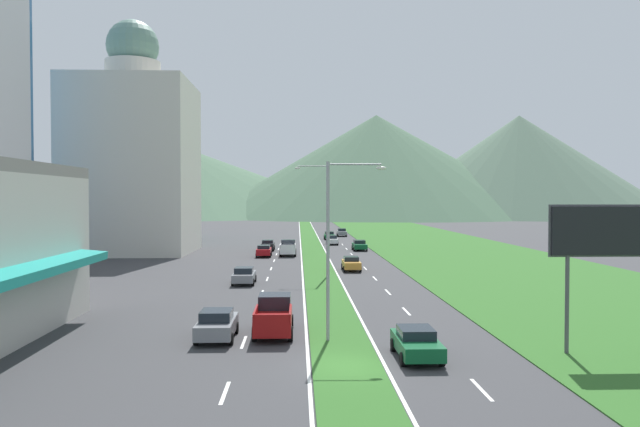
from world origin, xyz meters
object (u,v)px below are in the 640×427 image
at_px(billboard_roadside, 608,238).
at_px(car_4, 332,240).
at_px(car_6, 268,245).
at_px(car_5, 359,245).
at_px(car_0, 244,275).
at_px(car_3, 351,263).
at_px(pickup_truck_1, 288,248).
at_px(car_7, 342,232).
at_px(pickup_truck_0, 274,316).
at_px(car_1, 217,324).
at_px(street_lamp_near, 334,238).
at_px(street_lamp_mid, 324,213).
at_px(car_9, 264,251).
at_px(car_8, 416,343).
at_px(car_2, 329,235).

height_order(billboard_roadside, car_4, billboard_roadside).
bearing_deg(car_6, car_5, -90.90).
bearing_deg(car_0, car_3, -47.79).
distance_m(car_5, car_6, 13.35).
bearing_deg(pickup_truck_1, car_0, 172.47).
xyz_separation_m(car_0, car_4, (10.41, 44.49, -0.00)).
distance_m(car_7, pickup_truck_1, 40.29).
height_order(pickup_truck_0, pickup_truck_1, same).
bearing_deg(car_6, car_1, 179.95).
bearing_deg(street_lamp_near, car_5, 82.70).
bearing_deg(car_1, car_7, -8.69).
relative_size(car_1, car_4, 1.05).
height_order(car_1, pickup_truck_1, pickup_truck_1).
distance_m(street_lamp_mid, car_9, 22.06).
relative_size(street_lamp_mid, car_1, 2.52).
height_order(street_lamp_near, car_0, street_lamp_near).
relative_size(street_lamp_near, car_8, 2.21).
bearing_deg(car_3, car_0, -47.79).
bearing_deg(car_9, car_6, -0.35).
bearing_deg(car_6, car_3, -157.78).
relative_size(billboard_roadside, car_1, 1.70).
relative_size(car_1, car_8, 0.99).
distance_m(car_5, car_7, 31.80).
bearing_deg(street_lamp_near, car_9, 97.83).
xyz_separation_m(pickup_truck_0, pickup_truck_1, (0.08, 45.87, 0.00)).
bearing_deg(car_1, car_6, -0.05).
bearing_deg(car_9, billboard_roadside, -158.40).
bearing_deg(street_lamp_mid, street_lamp_near, -91.36).
relative_size(car_1, car_5, 0.93).
bearing_deg(car_2, car_3, -0.26).
xyz_separation_m(billboard_roadside, car_8, (-9.47, -0.37, -4.94)).
xyz_separation_m(street_lamp_near, pickup_truck_1, (-3.23, 47.88, -4.55)).
height_order(street_lamp_near, car_7, street_lamp_near).
distance_m(street_lamp_near, street_lamp_mid, 25.98).
distance_m(billboard_roadside, car_8, 10.69).
xyz_separation_m(billboard_roadside, car_1, (-19.53, 3.82, -4.87)).
bearing_deg(car_7, street_lamp_near, -4.49).
relative_size(car_0, car_1, 0.97).
height_order(street_lamp_near, car_3, street_lamp_near).
height_order(car_8, pickup_truck_1, pickup_truck_1).
xyz_separation_m(street_lamp_near, street_lamp_mid, (0.61, 25.96, 0.66)).
xyz_separation_m(street_lamp_mid, car_6, (-6.91, 29.34, -5.40)).
bearing_deg(street_lamp_mid, car_0, -148.49).
distance_m(street_lamp_mid, car_8, 30.14).
relative_size(street_lamp_near, pickup_truck_1, 1.78).
distance_m(car_7, pickup_truck_0, 85.48).
relative_size(car_3, pickup_truck_0, 0.78).
bearing_deg(car_6, car_2, -23.74).
bearing_deg(street_lamp_near, car_3, 83.21).
height_order(billboard_roadside, pickup_truck_1, billboard_roadside).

